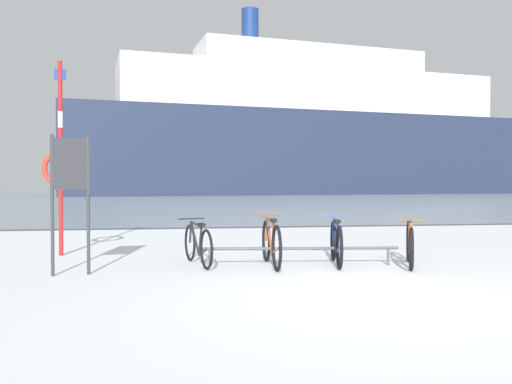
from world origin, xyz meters
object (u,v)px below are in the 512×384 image
rescue_post (61,162)px  info_sign (70,180)px  bicycle_0 (198,244)px  bicycle_1 (271,243)px  bicycle_3 (410,244)px  ferry_ship (317,135)px  bicycle_2 (336,243)px

rescue_post → info_sign: bearing=-75.2°
bicycle_0 → bicycle_1: size_ratio=0.91×
bicycle_3 → ferry_ship: (12.85, 53.71, 6.70)m
bicycle_3 → info_sign: bearing=-178.9°
bicycle_1 → bicycle_2: 1.09m
rescue_post → ferry_ship: size_ratio=0.06×
bicycle_0 → ferry_ship: (16.24, 53.10, 6.71)m
bicycle_0 → ferry_ship: size_ratio=0.03×
bicycle_0 → info_sign: info_sign is taller
bicycle_0 → info_sign: 2.26m
bicycle_0 → ferry_ship: bearing=73.0°
bicycle_1 → bicycle_0: bearing=166.2°
bicycle_0 → info_sign: bearing=-159.3°
info_sign → bicycle_1: bearing=7.8°
bicycle_3 → rescue_post: (-5.86, 2.13, 1.37)m
bicycle_0 → ferry_ship: ferry_ship is taller
bicycle_1 → ferry_ship: ferry_ship is taller
bicycle_0 → bicycle_3: 3.45m
bicycle_1 → bicycle_3: (2.23, -0.32, -0.02)m
bicycle_0 → rescue_post: 3.21m
bicycle_0 → info_sign: size_ratio=0.78×
bicycle_1 → rescue_post: 4.28m
info_sign → rescue_post: (-0.59, 2.23, 0.33)m
bicycle_2 → rescue_post: size_ratio=0.46×
bicycle_2 → rescue_post: 5.24m
bicycle_0 → rescue_post: (-2.46, 1.53, 1.39)m
bicycle_2 → info_sign: info_sign is taller
info_sign → bicycle_2: bearing=6.0°
ferry_ship → bicycle_0: bearing=-107.0°
ferry_ship → rescue_post: bearing=-109.9°
bicycle_2 → bicycle_0: bearing=173.0°
bicycle_3 → info_sign: size_ratio=0.75×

